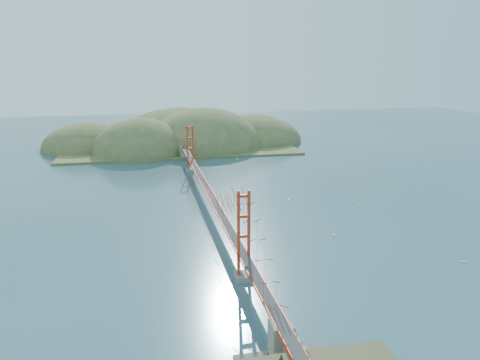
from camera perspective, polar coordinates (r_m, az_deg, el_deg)
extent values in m
plane|color=#2F515F|center=(88.09, -3.84, -3.40)|extent=(320.00, 320.00, 0.00)
cube|color=gray|center=(60.52, 0.44, -11.67)|extent=(2.00, 2.40, 0.70)
cube|color=gray|center=(116.70, -6.01, 1.21)|extent=(2.00, 2.40, 0.70)
cube|color=#A92612|center=(87.13, -3.87, -1.34)|extent=(1.40, 92.00, 0.16)
cube|color=#A92612|center=(87.19, -3.87, -1.46)|extent=(1.33, 92.00, 0.24)
cube|color=#38383A|center=(87.11, -3.87, -1.27)|extent=(1.19, 92.00, 0.03)
cube|color=gray|center=(46.42, 5.00, -18.72)|extent=(2.00, 2.20, 3.30)
cube|color=gray|center=(132.00, -6.80, 3.32)|extent=(2.20, 2.60, 3.30)
cube|color=gray|center=(44.94, 5.79, -20.26)|extent=(0.50, 0.70, 2.95)
cube|color=brown|center=(45.70, 6.19, -20.93)|extent=(3.70, 2.30, 0.75)
cube|color=gray|center=(45.45, 6.20, -20.49)|extent=(3.70, 2.30, 0.10)
cylinder|color=white|center=(45.20, 6.22, -20.02)|extent=(0.03, 0.03, 1.00)
cube|color=olive|center=(149.88, -7.46, 4.09)|extent=(70.00, 40.00, 0.60)
ellipsoid|color=olive|center=(141.59, -12.02, 3.18)|extent=(28.00, 28.00, 21.00)
ellipsoid|color=olive|center=(148.82, -4.31, 4.00)|extent=(36.00, 36.00, 25.00)
ellipsoid|color=olive|center=(159.91, 1.71, 4.77)|extent=(32.00, 32.00, 18.00)
ellipsoid|color=olive|center=(154.23, -18.02, 3.70)|extent=(28.00, 28.00, 16.00)
ellipsoid|color=olive|center=(163.83, -7.18, 4.90)|extent=(44.00, 44.00, 22.00)
cube|color=white|center=(76.09, 11.36, -6.56)|extent=(0.20, 0.53, 0.09)
cylinder|color=white|center=(75.99, 11.37, -6.36)|extent=(0.02, 0.02, 0.57)
cube|color=white|center=(110.97, 6.11, 0.36)|extent=(0.48, 0.66, 0.11)
cylinder|color=white|center=(110.88, 6.12, 0.53)|extent=(0.02, 0.02, 0.69)
cube|color=white|center=(112.55, 14.02, 0.20)|extent=(0.52, 0.47, 0.10)
cylinder|color=white|center=(112.48, 14.02, 0.34)|extent=(0.02, 0.02, 0.58)
cube|color=white|center=(130.50, -0.40, 2.58)|extent=(0.66, 0.37, 0.11)
cylinder|color=white|center=(130.42, -0.40, 2.73)|extent=(0.02, 0.02, 0.68)
cube|color=white|center=(108.25, 20.98, -0.91)|extent=(0.22, 0.54, 0.10)
cylinder|color=white|center=(108.18, 20.99, -0.76)|extent=(0.02, 0.02, 0.58)
cube|color=white|center=(93.10, 5.94, -2.41)|extent=(0.35, 0.65, 0.11)
cylinder|color=white|center=(93.00, 5.95, -2.21)|extent=(0.02, 0.02, 0.68)
cube|color=white|center=(72.05, 25.51, -8.98)|extent=(0.50, 0.58, 0.11)
cylinder|color=white|center=(71.94, 25.53, -8.75)|extent=(0.02, 0.02, 0.64)
cube|color=white|center=(89.14, 21.64, -4.18)|extent=(0.50, 0.26, 0.09)
cylinder|color=white|center=(89.06, 21.66, -4.02)|extent=(0.01, 0.01, 0.52)
cube|color=white|center=(103.79, 13.13, -0.94)|extent=(0.54, 0.59, 0.11)
cylinder|color=white|center=(103.71, 13.14, -0.76)|extent=(0.02, 0.02, 0.66)
cube|color=white|center=(128.05, 12.19, 2.02)|extent=(0.56, 0.52, 0.11)
cylinder|color=white|center=(127.99, 12.20, 2.16)|extent=(0.02, 0.02, 0.63)
cube|color=white|center=(125.30, 4.06, 2.04)|extent=(0.22, 0.59, 0.11)
cylinder|color=white|center=(125.23, 4.06, 2.18)|extent=(0.02, 0.02, 0.64)
cube|color=white|center=(113.75, 18.86, -0.01)|extent=(0.36, 0.54, 0.09)
cylinder|color=white|center=(113.68, 18.87, 0.13)|extent=(0.01, 0.01, 0.56)
cube|color=white|center=(97.49, 13.74, -1.99)|extent=(0.34, 0.53, 0.09)
cylinder|color=white|center=(97.41, 13.75, -1.83)|extent=(0.01, 0.01, 0.55)
cube|color=white|center=(91.93, 14.34, -3.03)|extent=(0.29, 0.54, 0.09)
cylinder|color=white|center=(91.84, 14.36, -2.86)|extent=(0.01, 0.01, 0.56)
cube|color=white|center=(133.63, 11.02, 2.60)|extent=(0.58, 0.26, 0.10)
cylinder|color=white|center=(133.57, 11.03, 2.72)|extent=(0.02, 0.02, 0.61)
cube|color=white|center=(105.91, -2.05, -0.26)|extent=(0.45, 0.56, 0.10)
cylinder|color=white|center=(105.84, -2.05, -0.10)|extent=(0.02, 0.02, 0.60)
cube|color=white|center=(112.99, 16.97, 0.05)|extent=(0.48, 0.44, 0.09)
cylinder|color=white|center=(112.92, 16.98, 0.18)|extent=(0.01, 0.01, 0.54)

